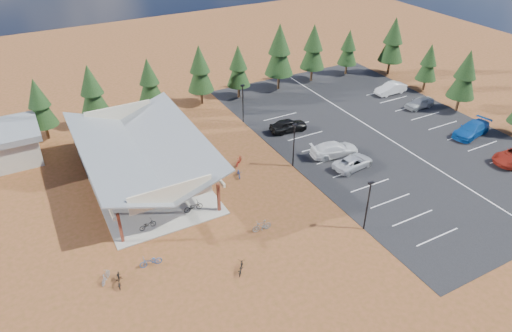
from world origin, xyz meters
name	(u,v)px	position (x,y,z in m)	size (l,w,h in m)	color
ground	(262,188)	(0.00, 0.00, 0.00)	(140.00, 140.00, 0.00)	brown
asphalt_lot	(381,134)	(18.50, 3.00, 0.02)	(27.00, 44.00, 0.04)	black
concrete_pad	(146,179)	(-10.00, 7.00, 0.05)	(10.60, 18.60, 0.10)	gray
bike_pavilion	(141,148)	(-10.00, 7.00, 3.82)	(11.65, 19.40, 4.97)	maroon
lamp_post_0	(368,203)	(5.00, -10.00, 2.98)	(0.50, 0.25, 5.14)	black
lamp_post_1	(294,142)	(5.00, 2.00, 2.98)	(0.50, 0.25, 5.14)	black
lamp_post_2	(243,101)	(5.00, 14.00, 2.98)	(0.50, 0.25, 5.14)	black
trash_bin_0	(206,179)	(-4.57, 3.59, 0.45)	(0.60, 0.60, 0.90)	#4D381B
trash_bin_1	(216,168)	(-2.87, 4.92, 0.45)	(0.60, 0.60, 0.90)	#4D381B
pine_1	(39,103)	(-17.78, 21.34, 4.70)	(3.30, 3.30, 7.70)	#382314
pine_2	(92,90)	(-11.76, 21.19, 5.10)	(3.59, 3.59, 8.35)	#382314
pine_3	(149,81)	(-4.49, 21.85, 4.71)	(3.31, 3.31, 7.72)	#382314
pine_4	(200,69)	(2.50, 21.78, 5.09)	(3.57, 3.57, 8.33)	#382314
pine_5	(238,66)	(8.00, 21.26, 4.66)	(3.28, 3.28, 7.64)	#382314
pine_6	(279,50)	(14.58, 21.24, 5.93)	(4.17, 4.17, 9.70)	#382314
pine_7	(313,47)	(20.68, 21.55, 5.35)	(3.76, 3.76, 8.76)	#382314
pine_8	(348,47)	(27.13, 21.23, 4.35)	(3.06, 3.06, 7.13)	#382314
pine_11	(465,74)	(32.01, 3.32, 5.15)	(3.62, 3.62, 8.44)	#382314
pine_12	(429,62)	(33.28, 10.60, 4.26)	(3.00, 3.00, 6.98)	#382314
pine_13	(393,40)	(33.19, 18.12, 5.50)	(3.87, 3.87, 9.01)	#382314
bike_0	(148,225)	(-12.16, -0.80, 0.52)	(0.56, 1.60, 0.84)	black
bike_1	(111,188)	(-13.69, 6.34, 0.65)	(0.52, 1.84, 1.10)	gray
bike_2	(117,168)	(-12.29, 9.96, 0.57)	(0.62, 1.78, 0.93)	#1D22A1
bike_3	(117,144)	(-11.03, 14.80, 0.65)	(0.52, 1.83, 1.10)	maroon
bike_4	(193,207)	(-7.61, -0.38, 0.60)	(0.66, 1.89, 0.99)	black
bike_5	(154,175)	(-9.27, 6.46, 0.65)	(0.52, 1.83, 1.10)	#9FA2A7
bike_6	(173,162)	(-6.61, 8.17, 0.53)	(0.57, 1.63, 0.86)	navy
bike_7	(152,136)	(-6.85, 14.80, 0.60)	(0.47, 1.65, 0.99)	maroon
bike_8	(119,279)	(-16.07, -6.06, 0.48)	(0.64, 1.84, 0.97)	black
bike_9	(106,277)	(-16.93, -5.31, 0.46)	(0.43, 1.52, 0.91)	gray
bike_10	(151,261)	(-13.31, -5.37, 0.49)	(0.65, 1.85, 0.97)	#1F498B
bike_12	(241,267)	(-7.14, -9.42, 0.43)	(0.57, 1.63, 0.86)	black
bike_13	(262,226)	(-3.23, -5.83, 0.55)	(0.52, 1.83, 1.10)	gray
bike_14	(239,173)	(-1.14, 2.94, 0.40)	(0.54, 1.54, 0.81)	navy
bike_15	(239,161)	(-0.10, 5.05, 0.50)	(0.47, 1.66, 1.00)	maroon
bike_16	(211,179)	(-4.15, 3.31, 0.45)	(0.60, 1.71, 0.90)	black
car_2	(353,162)	(10.55, -1.40, 0.71)	(2.21, 4.79, 1.33)	#B4B6BD
car_3	(335,149)	(10.28, 1.60, 0.85)	(2.27, 5.58, 1.62)	silver
car_4	(288,125)	(8.79, 9.09, 0.84)	(1.89, 4.70, 1.60)	black
car_7	(472,129)	(27.86, -2.46, 0.87)	(2.31, 5.69, 1.65)	#0F4B9F
car_8	(420,103)	(28.14, 6.33, 0.78)	(1.74, 4.34, 1.48)	#9B9FA3
car_9	(391,89)	(27.95, 11.83, 0.84)	(1.70, 4.88, 1.61)	white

